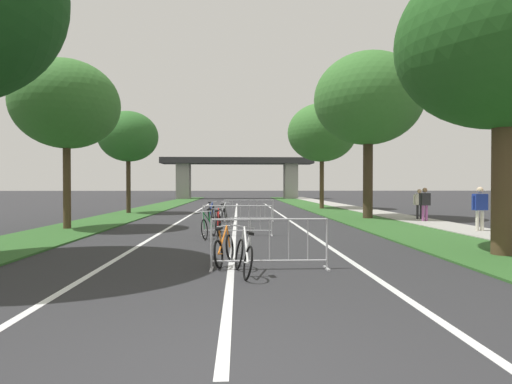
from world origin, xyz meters
TOP-DOWN VIEW (x-y plane):
  - ground_plane at (0.00, 0.00)m, footprint 300.00×300.00m
  - grass_verge_left at (-6.37, 25.62)m, footprint 2.92×62.64m
  - grass_verge_right at (6.37, 25.62)m, footprint 2.92×62.64m
  - sidewalk_path_right at (8.84, 25.62)m, footprint 2.02×62.64m
  - lane_stripe_center at (0.00, 18.12)m, footprint 0.14×36.24m
  - lane_stripe_right_lane at (2.70, 18.12)m, footprint 0.14×36.24m
  - lane_stripe_left_lane at (-2.70, 18.12)m, footprint 0.14×36.24m
  - overpass_bridge at (0.00, 51.77)m, footprint 20.48×3.60m
  - tree_left_cypress_far at (-6.59, 12.73)m, footprint 4.08×4.08m
  - tree_left_oak_near at (-6.71, 22.08)m, footprint 3.68×3.68m
  - tree_right_oak_mid at (6.53, 6.04)m, footprint 5.03×5.03m
  - tree_right_maple_mid at (6.89, 17.32)m, footprint 5.59×5.59m
  - tree_right_pine_near at (6.37, 26.51)m, footprint 5.11×5.11m
  - crowd_barrier_nearest at (0.79, 4.75)m, footprint 2.43×0.44m
  - crowd_barrier_second at (0.11, 10.47)m, footprint 2.45×0.56m
  - crowd_barrier_third at (0.65, 16.18)m, footprint 2.44×0.48m
  - bicycle_white_0 at (0.25, 4.29)m, footprint 0.44×1.62m
  - bicycle_orange_1 at (-0.16, 5.35)m, footprint 0.50×1.55m
  - bicycle_green_2 at (-0.83, 9.99)m, footprint 0.64×1.70m
  - bicycle_black_3 at (-0.49, 16.60)m, footprint 0.48×1.69m
  - bicycle_blue_4 at (-1.17, 16.68)m, footprint 0.44×1.71m
  - bicycle_red_5 at (-0.55, 10.94)m, footprint 0.48×1.79m
  - bicycle_silver_6 at (-0.65, 15.78)m, footprint 0.66×1.65m
  - pedestrian_pushing_bike at (8.98, 10.93)m, footprint 0.61×0.28m
  - pedestrian_in_red_jacket at (9.18, 16.34)m, footprint 0.56×0.32m
  - pedestrian_strolling at (8.87, 15.07)m, footprint 0.59×0.33m

SIDE VIEW (x-z plane):
  - ground_plane at x=0.00m, z-range 0.00..0.00m
  - lane_stripe_center at x=0.00m, z-range 0.00..0.01m
  - lane_stripe_right_lane at x=2.70m, z-range 0.00..0.01m
  - lane_stripe_left_lane at x=-2.70m, z-range 0.00..0.01m
  - grass_verge_left at x=-6.37m, z-range 0.00..0.05m
  - grass_verge_right at x=6.37m, z-range 0.00..0.05m
  - sidewalk_path_right at x=8.84m, z-range 0.00..0.08m
  - bicycle_orange_1 at x=-0.16m, z-range -0.08..0.76m
  - bicycle_black_3 at x=-0.49m, z-range -0.10..0.82m
  - bicycle_white_0 at x=0.25m, z-range -0.10..0.82m
  - bicycle_blue_4 at x=-1.17m, z-range -0.09..0.85m
  - bicycle_green_2 at x=-0.83m, z-range -0.10..0.85m
  - bicycle_red_5 at x=-0.55m, z-range -0.08..0.84m
  - bicycle_silver_6 at x=-0.65m, z-range -0.11..0.87m
  - crowd_barrier_nearest at x=0.79m, z-range 0.00..1.05m
  - crowd_barrier_second at x=0.11m, z-range 0.00..1.05m
  - crowd_barrier_third at x=0.65m, z-range 0.00..1.05m
  - pedestrian_in_red_jacket at x=9.18m, z-range 0.17..1.74m
  - pedestrian_strolling at x=8.87m, z-range 0.18..1.82m
  - pedestrian_pushing_bike at x=8.98m, z-range 0.18..1.87m
  - overpass_bridge at x=0.00m, z-range 1.25..6.81m
  - tree_left_oak_near at x=-6.71m, z-range 1.61..7.98m
  - tree_left_cypress_far at x=-6.59m, z-range 1.58..8.24m
  - tree_right_oak_mid at x=6.53m, z-range 1.53..8.90m
  - tree_right_pine_near at x=6.37m, z-range 1.76..9.64m
  - tree_right_maple_mid at x=6.89m, z-range 1.91..10.53m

